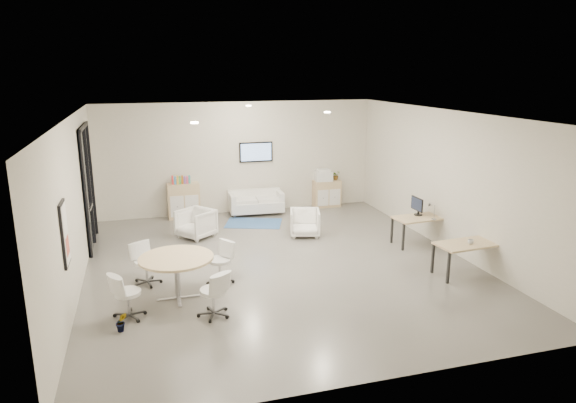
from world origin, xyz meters
The scene contains 21 objects.
room_shell centered at (0.00, 0.00, 1.60)m, with size 9.60×10.60×4.80m.
glass_door centered at (-3.95, 2.51, 1.50)m, with size 0.09×1.90×2.85m.
artwork centered at (-3.97, -1.60, 1.55)m, with size 0.05×0.54×1.04m.
wall_tv centered at (0.50, 4.46, 1.75)m, with size 0.98×0.06×0.58m.
ceiling_spots centered at (-0.20, 0.83, 3.18)m, with size 3.14×4.14×0.03m.
sideboard_left centered at (-1.65, 4.25, 0.49)m, with size 0.88×0.45×0.99m.
sideboard_right centered at (2.65, 4.28, 0.41)m, with size 0.82×0.40×0.82m.
books centered at (-1.70, 4.25, 1.10)m, with size 0.51×0.14×0.22m.
printer centered at (2.53, 4.28, 0.98)m, with size 0.53×0.45×0.35m.
loveseat centered at (0.40, 4.11, 0.31)m, with size 1.59×0.86×0.58m.
blue_rug centered at (0.11, 3.14, 0.01)m, with size 1.48×0.99×0.01m, color #32609B.
armchair_left centered at (-1.53, 2.37, 0.40)m, with size 0.77×0.72×0.79m, color silver.
armchair_right centered at (1.12, 1.73, 0.37)m, with size 0.73×0.68×0.75m, color silver.
desk_rear centered at (3.58, 0.35, 0.61)m, with size 1.36×0.76×0.68m.
desk_front centered at (3.49, -1.61, 0.61)m, with size 1.36×0.76×0.68m.
monitor centered at (3.54, 0.50, 0.92)m, with size 0.20×0.50×0.44m.
round_table centered at (-2.25, -1.13, 0.73)m, with size 1.34×1.34×0.81m.
meeting_chairs centered at (-2.25, -1.13, 0.41)m, with size 2.50×2.50×0.82m.
plant_cabinet centered at (2.94, 4.30, 0.93)m, with size 0.25×0.28×0.22m, color #3F7F3F.
plant_floor centered at (-3.21, -2.11, 0.07)m, with size 0.18×0.32×0.14m, color #3F7F3F.
cup centered at (3.49, -1.69, 0.74)m, with size 0.12×0.09×0.12m, color white.
Camera 1 is at (-2.73, -10.00, 4.06)m, focal length 32.00 mm.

